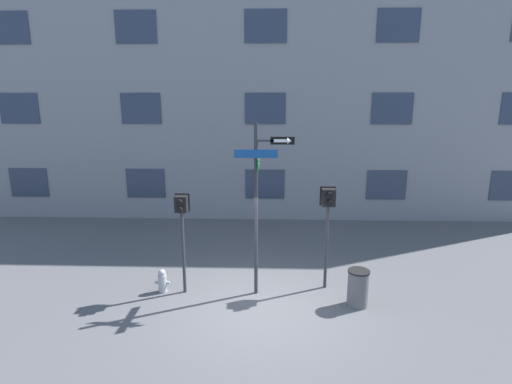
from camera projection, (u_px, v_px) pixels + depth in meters
The scene contains 7 objects.
ground_plane at pixel (261, 309), 9.30m from camera, with size 60.00×60.00×0.00m, color #515154.
building_facade at pixel (266, 69), 15.19m from camera, with size 24.00×0.63×11.80m.
street_sign_pole at pixel (259, 195), 9.49m from camera, with size 1.40×1.08×4.25m.
pedestrian_signal_left at pixel (182, 217), 9.67m from camera, with size 0.36×0.40×2.54m.
pedestrian_signal_right at pixel (328, 209), 9.90m from camera, with size 0.39×0.40×2.66m.
fire_hydrant at pixel (162, 281), 10.08m from camera, with size 0.37×0.21×0.60m.
trash_bin at pixel (358, 288), 9.37m from camera, with size 0.51×0.51×0.89m.
Camera 1 is at (0.18, -8.44, 4.77)m, focal length 28.00 mm.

